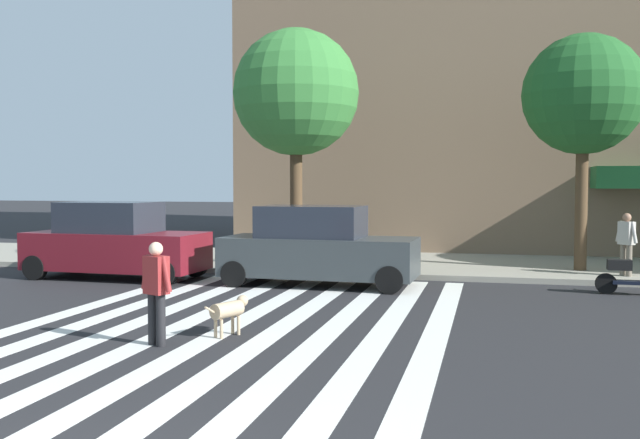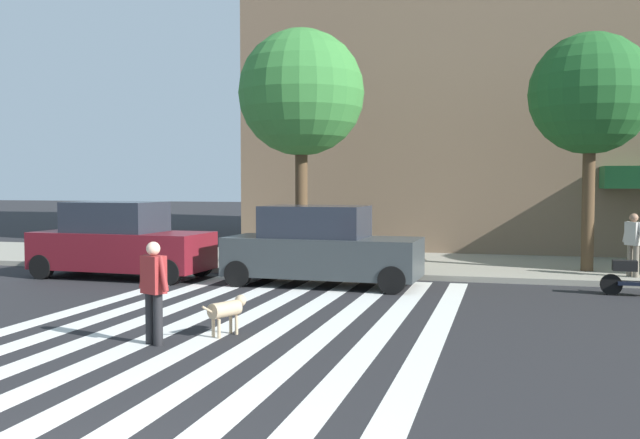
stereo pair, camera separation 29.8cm
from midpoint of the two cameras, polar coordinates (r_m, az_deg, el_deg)
name	(u,v)px [view 2 (the right image)]	position (r m, az deg, el deg)	size (l,w,h in m)	color
ground_plane	(280,332)	(12.20, -2.61, -9.14)	(160.00, 160.00, 0.00)	#232326
sidewalk_far	(381,263)	(21.83, 5.41, -3.59)	(80.00, 6.00, 0.15)	gray
crosswalk_stripes	(226,328)	(12.53, -7.02, -8.81)	(7.65, 13.43, 0.01)	silver
parked_car_near_curb	(120,242)	(19.65, -15.57, -1.78)	(4.85, 2.13, 2.06)	maroon
parked_car_behind_first	(321,248)	(17.47, 0.55, -2.32)	(4.90, 2.07, 2.00)	#33393B
parked_scooter	(639,275)	(17.49, 25.04, -4.15)	(1.63, 0.50, 1.11)	black
street_tree_nearest	(301,94)	(20.46, -1.12, 10.24)	(3.64, 3.64, 6.86)	#4C3823
street_tree_middle	(590,95)	(20.70, 21.60, 9.44)	(3.30, 3.30, 6.51)	#4C3823
pedestrian_dog_walker	(154,287)	(11.35, -12.69, -5.37)	(0.68, 0.37, 1.64)	black
dog_on_leash	(227,309)	(11.90, -6.87, -7.29)	(0.52, 0.93, 0.65)	tan
pedestrian_bystander	(633,241)	(19.75, 24.61, -1.61)	(0.49, 0.62, 1.64)	#6B6051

